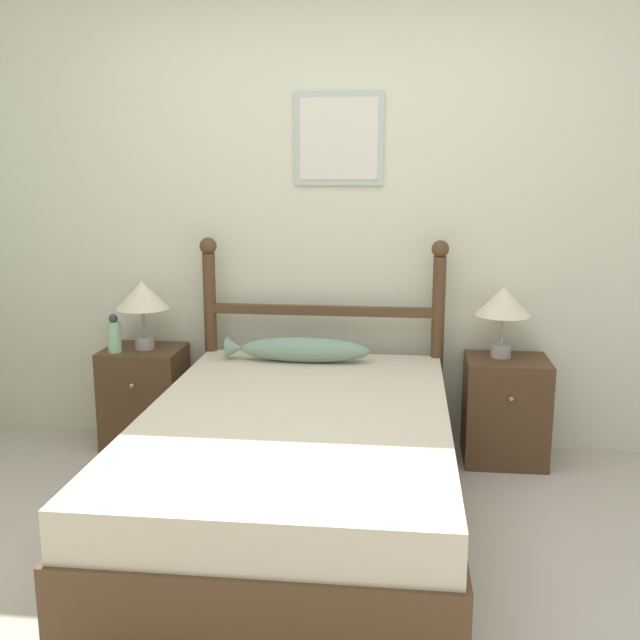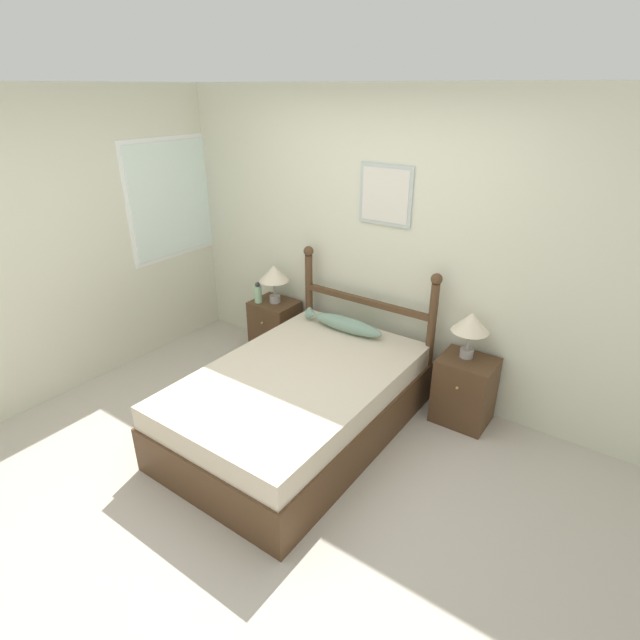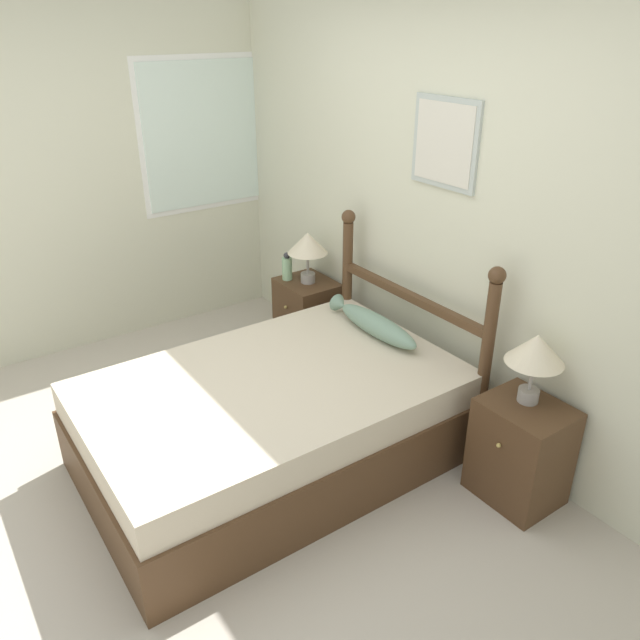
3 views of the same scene
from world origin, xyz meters
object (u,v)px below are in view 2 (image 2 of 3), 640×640
Objects in this scene: nightstand_left at (275,327)px; fish_pillow at (344,324)px; bed at (298,403)px; table_lamp_left at (274,275)px; nightstand_right at (464,390)px; table_lamp_right at (471,324)px; bottle at (258,293)px.

fish_pillow is (0.90, -0.10, 0.33)m from nightstand_left.
table_lamp_left is at bearing 137.46° from bed.
nightstand_right is at bearing 42.22° from bed.
nightstand_left is 2.00m from nightstand_right.
table_lamp_left reaches higher than bed.
table_lamp_right is at bearing 1.02° from nightstand_left.
nightstand_left is at bearing 38.66° from bottle.
nightstand_left is 1.49× the size of table_lamp_right.
nightstand_left is 1.00× the size of nightstand_right.
bed is 1.46m from table_lamp_left.
bed is 1.35m from nightstand_right.
nightstand_left reaches higher than bed.
nightstand_right is 1.49× the size of table_lamp_left.
table_lamp_left is 1.00× the size of table_lamp_right.
bottle is at bearing 144.15° from bed.
table_lamp_right is at bearing 3.63° from bottle.
nightstand_right reaches higher than bed.
bottle is (-2.12, -0.10, 0.38)m from nightstand_right.
table_lamp_right is (-0.03, 0.04, 0.57)m from nightstand_right.
bed is 5.41× the size of table_lamp_left.
nightstand_left is 2.67× the size of bottle.
bed is 5.41× the size of table_lamp_right.
nightstand_right is 1.15m from fish_pillow.
nightstand_right is 2.16m from bottle.
bed is 3.63× the size of nightstand_left.
bottle reaches higher than nightstand_right.
nightstand_right is at bearing 0.00° from nightstand_left.
table_lamp_right reaches higher than nightstand_right.
table_lamp_right is 1.10m from fish_pillow.
bed is 2.68× the size of fish_pillow.
table_lamp_left and table_lamp_right have the same top height.
bed is 3.63× the size of nightstand_right.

